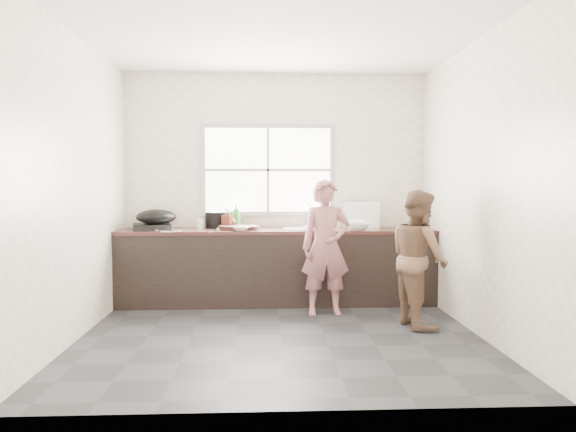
{
  "coord_description": "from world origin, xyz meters",
  "views": [
    {
      "loc": [
        -0.14,
        -4.62,
        1.37
      ],
      "look_at": [
        0.1,
        0.65,
        1.05
      ],
      "focal_mm": 32.0,
      "sensor_mm": 36.0,
      "label": 1
    }
  ],
  "objects_px": {
    "woman": "(326,252)",
    "bottle_brown_tall": "(227,219)",
    "person_side": "(419,258)",
    "wok": "(156,217)",
    "bottle_green": "(236,215)",
    "cutting_board": "(238,227)",
    "dish_rack": "(361,215)",
    "bottle_brown_short": "(231,222)",
    "black_pot": "(216,220)",
    "pot_lid_left": "(171,230)",
    "bowl_held": "(311,228)",
    "bowl_mince": "(241,229)",
    "burner": "(152,226)",
    "plate_food": "(227,229)",
    "glass_jar": "(200,224)",
    "pot_lid_right": "(164,229)",
    "bowl_crabs": "(357,227)"
  },
  "relations": [
    {
      "from": "bottle_green",
      "to": "pot_lid_right",
      "type": "height_order",
      "value": "bottle_green"
    },
    {
      "from": "woman",
      "to": "wok",
      "type": "xyz_separation_m",
      "value": [
        -1.89,
        0.55,
        0.34
      ]
    },
    {
      "from": "person_side",
      "to": "pot_lid_right",
      "type": "xyz_separation_m",
      "value": [
        -2.65,
        0.97,
        0.2
      ]
    },
    {
      "from": "bowl_mince",
      "to": "wok",
      "type": "relative_size",
      "value": 0.41
    },
    {
      "from": "wok",
      "to": "plate_food",
      "type": "bearing_deg",
      "value": -0.74
    },
    {
      "from": "bowl_mince",
      "to": "dish_rack",
      "type": "distance_m",
      "value": 1.44
    },
    {
      "from": "bowl_crabs",
      "to": "dish_rack",
      "type": "height_order",
      "value": "dish_rack"
    },
    {
      "from": "woman",
      "to": "person_side",
      "type": "bearing_deg",
      "value": -31.61
    },
    {
      "from": "plate_food",
      "to": "wok",
      "type": "height_order",
      "value": "wok"
    },
    {
      "from": "woman",
      "to": "person_side",
      "type": "height_order",
      "value": "woman"
    },
    {
      "from": "black_pot",
      "to": "glass_jar",
      "type": "relative_size",
      "value": 2.33
    },
    {
      "from": "bowl_mince",
      "to": "bottle_brown_short",
      "type": "bearing_deg",
      "value": 111.85
    },
    {
      "from": "woman",
      "to": "pot_lid_left",
      "type": "relative_size",
      "value": 4.74
    },
    {
      "from": "plate_food",
      "to": "pot_lid_left",
      "type": "relative_size",
      "value": 0.82
    },
    {
      "from": "woman",
      "to": "wok",
      "type": "distance_m",
      "value": 1.99
    },
    {
      "from": "black_pot",
      "to": "dish_rack",
      "type": "bearing_deg",
      "value": -4.03
    },
    {
      "from": "bottle_green",
      "to": "glass_jar",
      "type": "distance_m",
      "value": 0.44
    },
    {
      "from": "person_side",
      "to": "bowl_crabs",
      "type": "bearing_deg",
      "value": 19.8
    },
    {
      "from": "bottle_green",
      "to": "dish_rack",
      "type": "distance_m",
      "value": 1.48
    },
    {
      "from": "person_side",
      "to": "bottle_brown_short",
      "type": "bearing_deg",
      "value": 48.78
    },
    {
      "from": "bottle_green",
      "to": "bowl_mince",
      "type": "bearing_deg",
      "value": -79.88
    },
    {
      "from": "person_side",
      "to": "wok",
      "type": "height_order",
      "value": "person_side"
    },
    {
      "from": "cutting_board",
      "to": "bottle_brown_tall",
      "type": "distance_m",
      "value": 0.18
    },
    {
      "from": "cutting_board",
      "to": "bottle_green",
      "type": "relative_size",
      "value": 1.52
    },
    {
      "from": "bottle_brown_tall",
      "to": "glass_jar",
      "type": "xyz_separation_m",
      "value": [
        -0.32,
        0.01,
        -0.05
      ]
    },
    {
      "from": "cutting_board",
      "to": "dish_rack",
      "type": "height_order",
      "value": "dish_rack"
    },
    {
      "from": "black_pot",
      "to": "pot_lid_left",
      "type": "xyz_separation_m",
      "value": [
        -0.46,
        -0.43,
        -0.09
      ]
    },
    {
      "from": "bowl_held",
      "to": "pot_lid_left",
      "type": "bearing_deg",
      "value": 180.0
    },
    {
      "from": "glass_jar",
      "to": "burner",
      "type": "distance_m",
      "value": 0.55
    },
    {
      "from": "burner",
      "to": "pot_lid_left",
      "type": "xyz_separation_m",
      "value": [
        0.27,
        -0.27,
        -0.02
      ]
    },
    {
      "from": "burner",
      "to": "dish_rack",
      "type": "relative_size",
      "value": 0.99
    },
    {
      "from": "bowl_mince",
      "to": "pot_lid_left",
      "type": "bearing_deg",
      "value": 180.0
    },
    {
      "from": "bottle_brown_tall",
      "to": "bottle_brown_short",
      "type": "distance_m",
      "value": 0.06
    },
    {
      "from": "woman",
      "to": "bottle_green",
      "type": "distance_m",
      "value": 1.3
    },
    {
      "from": "plate_food",
      "to": "woman",
      "type": "bearing_deg",
      "value": -26.64
    },
    {
      "from": "woman",
      "to": "bottle_brown_tall",
      "type": "xyz_separation_m",
      "value": [
        -1.08,
        0.65,
        0.3
      ]
    },
    {
      "from": "burner",
      "to": "wok",
      "type": "xyz_separation_m",
      "value": [
        0.06,
        -0.05,
        0.11
      ]
    },
    {
      "from": "bowl_crabs",
      "to": "burner",
      "type": "distance_m",
      "value": 2.36
    },
    {
      "from": "bottle_brown_tall",
      "to": "bottle_brown_short",
      "type": "bearing_deg",
      "value": 51.23
    },
    {
      "from": "bowl_mince",
      "to": "bottle_brown_tall",
      "type": "relative_size",
      "value": 0.88
    },
    {
      "from": "plate_food",
      "to": "pot_lid_left",
      "type": "distance_m",
      "value": 0.63
    },
    {
      "from": "woman",
      "to": "bowl_mince",
      "type": "bearing_deg",
      "value": 156.44
    },
    {
      "from": "cutting_board",
      "to": "bottle_green",
      "type": "xyz_separation_m",
      "value": [
        -0.03,
        0.23,
        0.13
      ]
    },
    {
      "from": "bowl_mince",
      "to": "plate_food",
      "type": "xyz_separation_m",
      "value": [
        -0.18,
        0.2,
        -0.01
      ]
    },
    {
      "from": "woman",
      "to": "bottle_brown_short",
      "type": "relative_size",
      "value": 8.36
    },
    {
      "from": "wok",
      "to": "glass_jar",
      "type": "bearing_deg",
      "value": 12.11
    },
    {
      "from": "bowl_crabs",
      "to": "glass_jar",
      "type": "height_order",
      "value": "glass_jar"
    },
    {
      "from": "cutting_board",
      "to": "glass_jar",
      "type": "xyz_separation_m",
      "value": [
        -0.45,
        0.11,
        0.03
      ]
    },
    {
      "from": "plate_food",
      "to": "bottle_green",
      "type": "distance_m",
      "value": 0.29
    },
    {
      "from": "black_pot",
      "to": "pot_lid_right",
      "type": "height_order",
      "value": "black_pot"
    }
  ]
}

